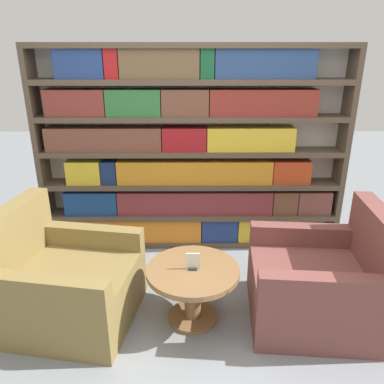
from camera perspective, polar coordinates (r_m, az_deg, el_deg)
ground_plane at (r=2.88m, az=0.15°, el=-20.83°), size 14.00×14.00×0.00m
bookshelf at (r=3.66m, az=-0.64°, el=5.96°), size 2.96×0.30×1.97m
armchair_left at (r=3.01m, az=-18.96°, el=-13.09°), size 1.05×0.98×0.88m
armchair_right at (r=3.01m, az=19.07°, el=-13.10°), size 0.99×0.92×0.88m
coffee_table at (r=2.82m, az=0.06°, el=-13.73°), size 0.68×0.68×0.44m
table_sign at (r=2.72m, az=0.06°, el=-10.67°), size 0.10×0.06×0.13m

